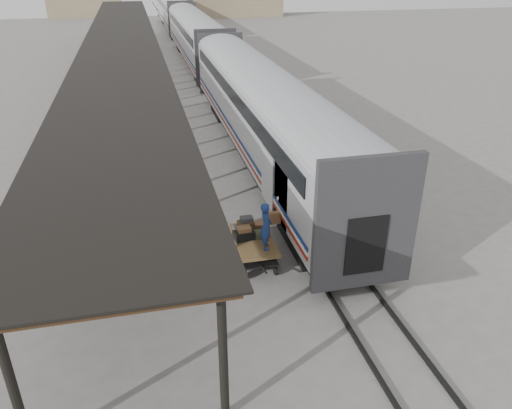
{
  "coord_description": "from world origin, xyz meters",
  "views": [
    {
      "loc": [
        -2.5,
        -14.89,
        9.24
      ],
      "look_at": [
        0.97,
        -0.13,
        1.7
      ],
      "focal_mm": 35.0,
      "sensor_mm": 36.0,
      "label": 1
    }
  ],
  "objects": [
    {
      "name": "baggage_cart",
      "position": [
        0.7,
        -0.94,
        0.65
      ],
      "size": [
        1.27,
        2.41,
        0.86
      ],
      "rotation": [
        0.0,
        0.0,
        -0.01
      ],
      "color": "brown",
      "rests_on": "ground"
    },
    {
      "name": "suitcase_stack",
      "position": [
        0.57,
        -0.62,
        1.04
      ],
      "size": [
        1.23,
        1.13,
        0.57
      ],
      "rotation": [
        0.0,
        0.0,
        -0.01
      ],
      "color": "#3E3E41",
      "rests_on": "baggage_cart"
    },
    {
      "name": "train",
      "position": [
        3.19,
        33.79,
        2.69
      ],
      "size": [
        3.45,
        76.01,
        4.01
      ],
      "color": "silver",
      "rests_on": "ground"
    },
    {
      "name": "canopy",
      "position": [
        -3.4,
        24.0,
        4.0
      ],
      "size": [
        4.9,
        64.3,
        4.15
      ],
      "color": "#422B19",
      "rests_on": "ground"
    },
    {
      "name": "luggage_tug",
      "position": [
        -3.0,
        19.06,
        0.62
      ],
      "size": [
        1.39,
        1.75,
        1.35
      ],
      "rotation": [
        0.0,
        0.0,
        0.35
      ],
      "color": "#9B170E",
      "rests_on": "ground"
    },
    {
      "name": "rails",
      "position": [
        3.2,
        34.0,
        0.06
      ],
      "size": [
        1.54,
        150.0,
        0.12
      ],
      "color": "black",
      "rests_on": "ground"
    },
    {
      "name": "ground",
      "position": [
        0.0,
        0.0,
        0.0
      ],
      "size": [
        160.0,
        160.0,
        0.0
      ],
      "primitive_type": "plane",
      "color": "slate",
      "rests_on": "ground"
    },
    {
      "name": "pedestrian",
      "position": [
        -3.13,
        11.53,
        0.87
      ],
      "size": [
        1.08,
        0.61,
        1.73
      ],
      "primitive_type": "imported",
      "rotation": [
        0.0,
        0.0,
        3.34
      ],
      "color": "black",
      "rests_on": "ground"
    },
    {
      "name": "porter",
      "position": [
        0.95,
        -1.59,
        1.65
      ],
      "size": [
        0.45,
        0.62,
        1.58
      ],
      "primitive_type": "imported",
      "rotation": [
        0.0,
        0.0,
        1.44
      ],
      "color": "navy",
      "rests_on": "baggage_cart"
    }
  ]
}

